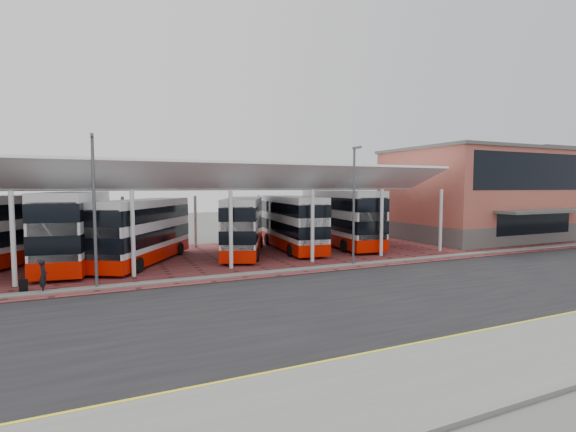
% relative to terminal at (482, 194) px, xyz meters
% --- Properties ---
extents(ground, '(140.00, 140.00, 0.00)m').
position_rel_terminal_xyz_m(ground, '(-23.00, -13.92, -4.66)').
color(ground, '#4F524C').
extents(road, '(120.00, 14.00, 0.02)m').
position_rel_terminal_xyz_m(road, '(-23.00, -14.92, -4.65)').
color(road, black).
rests_on(road, ground).
extents(forecourt, '(72.00, 16.00, 0.06)m').
position_rel_terminal_xyz_m(forecourt, '(-21.00, -0.92, -4.63)').
color(forecourt, brown).
rests_on(forecourt, ground).
extents(sidewalk, '(120.00, 4.00, 0.14)m').
position_rel_terminal_xyz_m(sidewalk, '(-23.00, -22.92, -4.59)').
color(sidewalk, slate).
rests_on(sidewalk, ground).
extents(north_kerb, '(120.00, 0.80, 0.14)m').
position_rel_terminal_xyz_m(north_kerb, '(-23.00, -7.72, -4.59)').
color(north_kerb, slate).
rests_on(north_kerb, ground).
extents(yellow_line_near, '(120.00, 0.12, 0.01)m').
position_rel_terminal_xyz_m(yellow_line_near, '(-23.00, -20.92, -4.63)').
color(yellow_line_near, yellow).
rests_on(yellow_line_near, road).
extents(yellow_line_far, '(120.00, 0.12, 0.01)m').
position_rel_terminal_xyz_m(yellow_line_far, '(-23.00, -20.62, -4.63)').
color(yellow_line_far, yellow).
rests_on(yellow_line_far, road).
extents(canopy, '(37.00, 11.63, 7.07)m').
position_rel_terminal_xyz_m(canopy, '(-29.00, 0.01, 1.14)').
color(canopy, silver).
rests_on(canopy, ground).
extents(terminal, '(18.40, 14.40, 9.25)m').
position_rel_terminal_xyz_m(terminal, '(0.00, 0.00, 0.00)').
color(terminal, '#565351').
rests_on(terminal, ground).
extents(warehouse, '(30.50, 20.50, 10.25)m').
position_rel_terminal_xyz_m(warehouse, '(25.00, 10.08, 0.50)').
color(warehouse, gray).
rests_on(warehouse, ground).
extents(lamp_west, '(0.16, 0.90, 8.07)m').
position_rel_terminal_xyz_m(lamp_west, '(-37.00, -7.65, -0.30)').
color(lamp_west, '#4E5056').
rests_on(lamp_west, ground).
extents(lamp_east, '(0.16, 0.90, 8.07)m').
position_rel_terminal_xyz_m(lamp_east, '(-21.00, -7.65, -0.30)').
color(lamp_east, '#4E5056').
rests_on(lamp_east, ground).
extents(bus_1, '(4.54, 12.38, 4.99)m').
position_rel_terminal_xyz_m(bus_1, '(-38.24, 0.21, -2.12)').
color(bus_1, silver).
rests_on(bus_1, forecourt).
extents(bus_2, '(7.68, 10.52, 4.44)m').
position_rel_terminal_xyz_m(bus_2, '(-33.94, -0.85, -2.39)').
color(bus_2, silver).
rests_on(bus_2, forecourt).
extents(bus_3, '(6.51, 10.91, 4.45)m').
position_rel_terminal_xyz_m(bus_3, '(-26.35, -0.05, -2.39)').
color(bus_3, silver).
rests_on(bus_3, forecourt).
extents(bus_4, '(3.81, 11.22, 4.53)m').
position_rel_terminal_xyz_m(bus_4, '(-21.87, 0.53, -2.35)').
color(bus_4, silver).
rests_on(bus_4, forecourt).
extents(bus_5, '(4.03, 12.34, 5.00)m').
position_rel_terminal_xyz_m(bus_5, '(-16.83, 0.99, -2.12)').
color(bus_5, silver).
rests_on(bus_5, forecourt).
extents(pedestrian, '(0.52, 0.68, 1.66)m').
position_rel_terminal_xyz_m(pedestrian, '(-39.45, -7.45, -3.77)').
color(pedestrian, black).
rests_on(pedestrian, forecourt).
extents(suitcase, '(0.37, 0.26, 0.63)m').
position_rel_terminal_xyz_m(suitcase, '(-40.40, -6.94, -4.28)').
color(suitcase, black).
rests_on(suitcase, forecourt).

